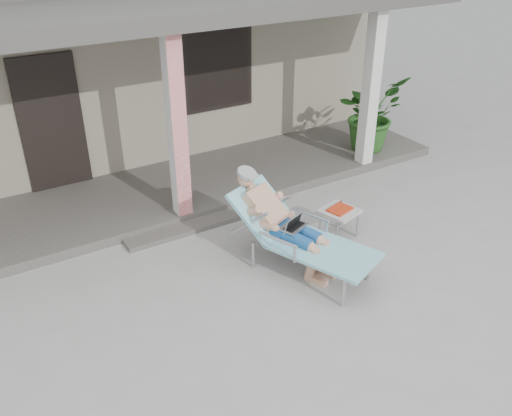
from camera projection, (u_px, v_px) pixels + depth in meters
ground at (259, 297)px, 6.51m from camera, size 60.00×60.00×0.00m
house at (85, 51)px, 10.56m from camera, size 10.40×5.40×3.30m
porch_deck at (161, 193)px, 8.72m from camera, size 10.00×2.00×0.15m
porch_overhang at (146, 18)px, 7.36m from camera, size 10.00×2.30×2.85m
porch_step at (192, 227)px, 7.88m from camera, size 2.00×0.30×0.07m
lounger at (291, 212)px, 6.72m from camera, size 1.40×2.05×1.29m
side_table at (340, 212)px, 7.60m from camera, size 0.57×0.57×0.42m
potted_palm at (370, 114)px, 9.88m from camera, size 1.44×1.33×1.34m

